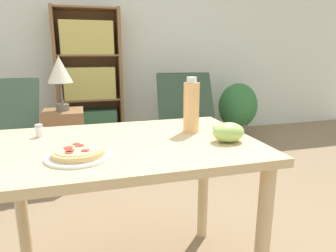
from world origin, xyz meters
name	(u,v)px	position (x,y,z in m)	size (l,w,h in m)	color
wall_back	(96,37)	(0.00, 2.62, 1.30)	(8.00, 0.05, 2.60)	silver
dining_table	(126,167)	(-0.05, -0.14, 0.63)	(1.12, 0.74, 0.75)	#D1B27F
pizza_on_plate	(78,154)	(-0.24, -0.29, 0.76)	(0.24, 0.24, 0.04)	white
grape_bunch	(228,132)	(0.38, -0.26, 0.79)	(0.14, 0.12, 0.08)	#A8CC66
drink_bottle	(191,107)	(0.28, -0.06, 0.87)	(0.08, 0.08, 0.26)	#EFB270
salt_shaker	(39,131)	(-0.41, 0.04, 0.78)	(0.03, 0.03, 0.06)	white
lounge_chair_near	(0,150)	(-0.93, 1.41, 0.29)	(0.65, 0.78, 0.88)	black
lounge_chair_far	(188,128)	(0.90, 1.69, 0.29)	(0.73, 0.85, 0.88)	black
bookshelf	(90,81)	(-0.12, 2.44, 0.77)	(0.77, 0.32, 1.62)	brown
side_table	(66,145)	(-0.38, 1.34, 0.31)	(0.34, 0.34, 0.62)	brown
table_lamp	(60,72)	(-0.38, 1.34, 0.95)	(0.21, 0.21, 0.46)	#665B51
potted_plant_floor	(238,109)	(1.76, 2.13, 0.39)	(0.52, 0.44, 0.72)	#70665B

